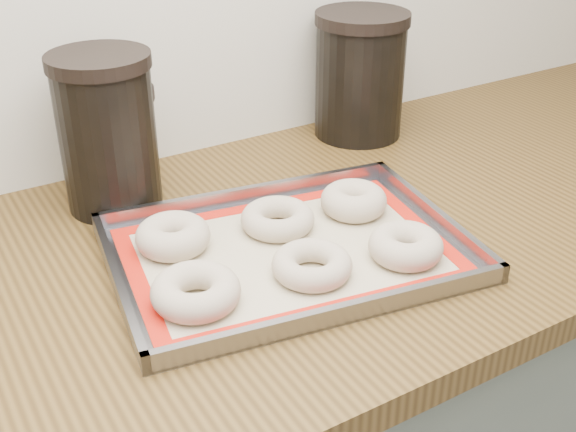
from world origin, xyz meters
TOP-DOWN VIEW (x-y plane):
  - countertop at (0.00, 1.68)m, footprint 3.06×0.68m
  - baking_tray at (-0.12, 1.62)m, footprint 0.51×0.40m
  - baking_mat at (-0.12, 1.62)m, footprint 0.46×0.35m
  - bagel_front_left at (-0.27, 1.58)m, footprint 0.12×0.12m
  - bagel_front_mid at (-0.12, 1.56)m, footprint 0.11×0.11m
  - bagel_front_right at (0.00, 1.53)m, footprint 0.10×0.10m
  - bagel_back_left at (-0.25, 1.71)m, footprint 0.11×0.11m
  - bagel_back_mid at (-0.10, 1.68)m, footprint 0.13×0.13m
  - bagel_back_right at (0.02, 1.67)m, footprint 0.11×0.11m
  - canister_left at (-0.27, 1.88)m, footprint 0.14×0.14m
  - canister_mid at (-0.24, 1.90)m, footprint 0.11×0.11m
  - canister_right at (0.21, 1.92)m, footprint 0.16×0.16m

SIDE VIEW (x-z plane):
  - countertop at x=0.00m, z-range 0.86..0.90m
  - baking_mat at x=-0.12m, z-range 0.90..0.91m
  - baking_tray at x=-0.12m, z-range 0.89..0.92m
  - bagel_front_mid at x=-0.12m, z-range 0.90..0.94m
  - bagel_back_mid at x=-0.10m, z-range 0.90..0.94m
  - bagel_front_left at x=-0.27m, z-range 0.90..0.94m
  - bagel_front_right at x=0.00m, z-range 0.90..0.94m
  - bagel_back_right at x=0.02m, z-range 0.90..0.94m
  - bagel_back_left at x=-0.25m, z-range 0.90..0.94m
  - canister_mid at x=-0.24m, z-range 0.90..1.07m
  - canister_right at x=0.21m, z-range 0.90..1.12m
  - canister_left at x=-0.27m, z-range 0.90..1.13m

